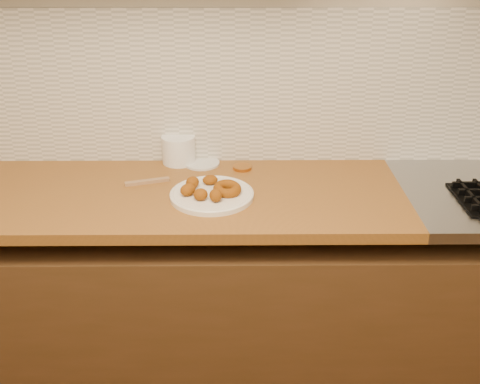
{
  "coord_description": "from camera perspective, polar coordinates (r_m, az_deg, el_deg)",
  "views": [
    {
      "loc": [
        -0.11,
        -0.14,
        1.8
      ],
      "look_at": [
        -0.1,
        1.62,
        0.93
      ],
      "focal_mm": 42.0,
      "sensor_mm": 36.0,
      "label": 1
    }
  ],
  "objects": [
    {
      "name": "brass_jar_lid",
      "position": [
        2.22,
        0.23,
        2.52
      ],
      "size": [
        0.09,
        0.09,
        0.01
      ],
      "primitive_type": "cylinder",
      "rotation": [
        0.0,
        0.0,
        -0.22
      ],
      "color": "#B7722B",
      "rests_on": "butcher_block"
    },
    {
      "name": "tub_lid",
      "position": [
        2.27,
        -3.91,
        2.95
      ],
      "size": [
        0.17,
        0.17,
        0.01
      ],
      "primitive_type": "cylinder",
      "rotation": [
        0.0,
        0.0,
        -0.23
      ],
      "color": "silver",
      "rests_on": "butcher_block"
    },
    {
      "name": "donut_plate",
      "position": [
        1.99,
        -2.88,
        -0.31
      ],
      "size": [
        0.3,
        0.3,
        0.02
      ],
      "primitive_type": "cylinder",
      "color": "white",
      "rests_on": "butcher_block"
    },
    {
      "name": "butcher_block",
      "position": [
        2.12,
        -15.15,
        -0.44
      ],
      "size": [
        2.3,
        0.62,
        0.04
      ],
      "primitive_type": "cube",
      "color": "#955822",
      "rests_on": "base_cabinet"
    },
    {
      "name": "wooden_utensil",
      "position": [
        2.13,
        -9.4,
        1.05
      ],
      "size": [
        0.17,
        0.07,
        0.01
      ],
      "primitive_type": "cube",
      "rotation": [
        0.0,
        0.0,
        0.29
      ],
      "color": "#966E48",
      "rests_on": "butcher_block"
    },
    {
      "name": "base_cabinet",
      "position": [
        2.31,
        2.43,
        -11.38
      ],
      "size": [
        3.6,
        0.6,
        0.77
      ],
      "primitive_type": "cube",
      "color": "#4A2D18",
      "rests_on": "floor"
    },
    {
      "name": "plastic_tub",
      "position": [
        2.28,
        -6.25,
        4.33
      ],
      "size": [
        0.17,
        0.17,
        0.11
      ],
      "primitive_type": "cylinder",
      "rotation": [
        0.0,
        0.0,
        0.29
      ],
      "color": "white",
      "rests_on": "butcher_block"
    },
    {
      "name": "ring_donut",
      "position": [
        1.98,
        -1.32,
        0.34
      ],
      "size": [
        0.14,
        0.14,
        0.04
      ],
      "primitive_type": "torus",
      "rotation": [
        0.1,
        0.0,
        0.71
      ],
      "color": "brown",
      "rests_on": "donut_plate"
    },
    {
      "name": "fried_dough_chunks",
      "position": [
        1.98,
        -4.04,
        0.39
      ],
      "size": [
        0.16,
        0.2,
        0.05
      ],
      "color": "brown",
      "rests_on": "donut_plate"
    },
    {
      "name": "backsplash",
      "position": [
        2.22,
        2.47,
        10.52
      ],
      "size": [
        3.6,
        0.02,
        0.6
      ],
      "primitive_type": "cube",
      "color": "beige",
      "rests_on": "wall_back"
    },
    {
      "name": "wall_back",
      "position": [
        2.19,
        2.53,
        14.38
      ],
      "size": [
        4.0,
        0.02,
        2.7
      ],
      "primitive_type": "cube",
      "color": "#B6A58E",
      "rests_on": "ground"
    }
  ]
}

